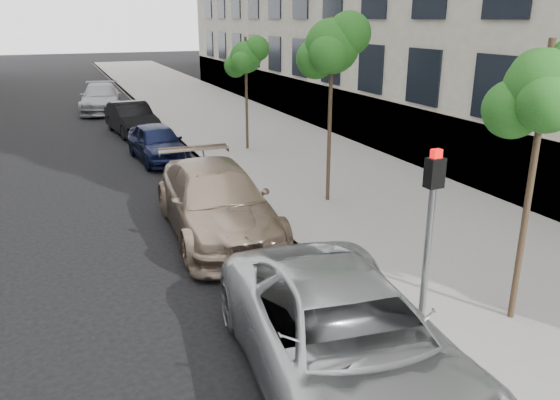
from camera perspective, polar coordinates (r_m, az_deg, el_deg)
sidewalk at (r=29.64m, az=-7.49°, el=9.27°), size 6.40×72.00×0.14m
curb at (r=29.00m, az=-13.52°, el=8.72°), size 0.15×72.00×0.14m
tree_near at (r=8.72m, az=26.05°, el=10.31°), size 1.54×1.34×4.40m
tree_mid at (r=13.89m, az=5.54°, el=15.68°), size 1.69×1.49×4.78m
tree_far at (r=19.91m, az=-3.53°, el=14.65°), size 1.51×1.31×4.02m
signal_pole at (r=8.00m, az=15.39°, el=-2.43°), size 0.25×0.19×2.91m
minivan at (r=7.37m, az=6.88°, el=-14.37°), size 3.09×5.67×1.51m
suv at (r=12.48m, az=-6.68°, el=-0.13°), size 2.46×5.49×1.56m
sedan_blue at (r=19.47m, az=-12.70°, el=5.88°), size 1.80×3.86×1.28m
sedan_black at (r=24.31m, az=-15.24°, el=8.22°), size 1.91×4.23×1.35m
sedan_rear at (r=30.72m, az=-18.21°, el=10.07°), size 2.64×5.18×1.44m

